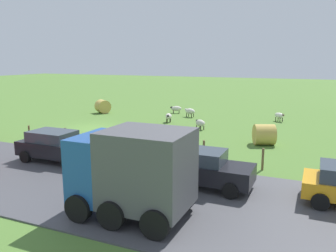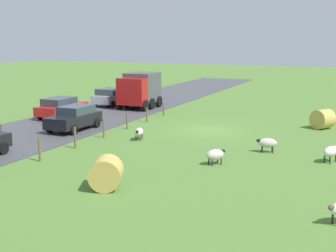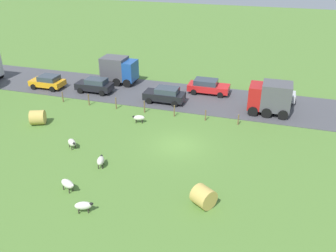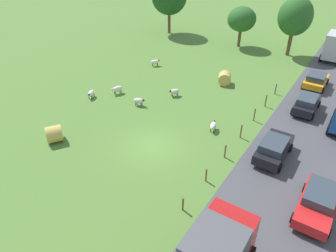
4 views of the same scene
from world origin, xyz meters
TOP-DOWN VIEW (x-y plane):
  - ground_plane at (0.00, 0.00)m, footprint 160.00×160.00m
  - sheep_0 at (-8.23, 5.39)m, footprint 0.93×1.29m
  - sheep_1 at (-9.87, 3.28)m, footprint 0.85×1.21m
  - sheep_2 at (-4.88, 4.62)m, footprint 1.18×0.81m
  - sheep_3 at (-9.20, 13.49)m, footprint 1.07×1.09m
  - sheep_4 at (3.03, 4.65)m, footprint 0.74×1.20m
  - sheep_5 at (-3.03, 8.15)m, footprint 1.03×1.11m
  - hay_bale_0 at (0.00, 13.51)m, footprint 1.73×1.70m
  - hay_bale_1 at (-7.03, -3.70)m, footprint 1.79×1.75m
  - fence_post_1 at (5.37, -1.21)m, footprint 0.12×0.12m
  - fence_post_2 at (5.37, 1.88)m, footprint 0.12×0.12m
  - fence_post_3 at (5.37, 4.97)m, footprint 0.12×0.12m
  - fence_post_4 at (5.37, 8.05)m, footprint 0.12×0.12m
  - fence_post_5 at (5.37, 11.14)m, footprint 0.12×0.12m
  - fence_post_6 at (5.37, 14.22)m, footprint 0.12×0.12m
  - truck_0 at (12.52, 10.87)m, footprint 2.67×4.05m
  - car_2 at (8.38, 3.79)m, footprint 2.10×4.26m
  - car_3 at (8.84, 12.21)m, footprint 1.98×4.11m

SIDE VIEW (x-z plane):
  - ground_plane at x=0.00m, z-range 0.00..0.00m
  - sheep_1 at x=-9.87m, z-range 0.12..0.85m
  - sheep_4 at x=3.03m, z-range 0.13..0.88m
  - sheep_5 at x=-3.03m, z-range 0.11..0.90m
  - sheep_2 at x=-4.88m, z-range 0.13..0.93m
  - sheep_3 at x=-9.20m, z-range 0.14..0.93m
  - fence_post_1 at x=5.37m, z-range 0.00..1.08m
  - fence_post_6 at x=5.37m, z-range 0.00..1.12m
  - sheep_0 at x=-8.23m, z-range 0.14..0.98m
  - fence_post_2 at x=5.37m, z-range 0.00..1.17m
  - fence_post_5 at x=5.37m, z-range 0.00..1.23m
  - fence_post_4 at x=5.37m, z-range 0.00..1.24m
  - fence_post_3 at x=5.37m, z-range 0.00..1.24m
  - hay_bale_0 at x=0.00m, z-range 0.00..1.34m
  - hay_bale_1 at x=-7.03m, z-range 0.00..1.35m
  - car_3 at x=8.84m, z-range 0.09..1.70m
  - car_2 at x=8.38m, z-range 0.09..1.72m
  - truck_0 at x=12.52m, z-range 0.17..3.28m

